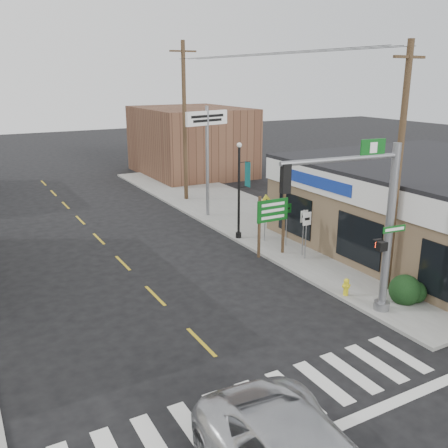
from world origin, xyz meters
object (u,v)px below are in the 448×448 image
utility_pole_near (398,169)px  utility_pole_far (185,121)px  lamp_post (240,183)px  guide_sign (272,217)px  fire_hydrant (346,286)px  dance_center_sign (207,133)px  traffic_signal_pole (375,214)px  bare_tree (410,187)px

utility_pole_near → utility_pole_far: (-0.68, 17.35, 0.46)m
lamp_post → utility_pole_near: bearing=-92.6°
utility_pole_far → lamp_post: bearing=-92.2°
guide_sign → fire_hydrant: (0.00, -5.06, -1.50)m
fire_hydrant → utility_pole_far: utility_pole_far is taller
fire_hydrant → dance_center_sign: bearing=87.3°
guide_sign → dance_center_sign: 8.25m
lamp_post → fire_hydrant: bearing=-105.4°
traffic_signal_pole → utility_pole_far: 18.76m
dance_center_sign → utility_pole_near: utility_pole_near is taller
lamp_post → utility_pole_near: (1.82, -8.32, 1.91)m
fire_hydrant → utility_pole_near: (1.88, -0.26, 4.39)m
fire_hydrant → utility_pole_far: (1.20, 17.09, 4.85)m
fire_hydrant → utility_pole_near: size_ratio=0.07×
traffic_signal_pole → fire_hydrant: (0.43, 1.54, -3.28)m
fire_hydrant → lamp_post: (0.06, 8.06, 2.48)m
traffic_signal_pole → utility_pole_near: utility_pole_near is taller
lamp_post → utility_pole_far: 9.41m
dance_center_sign → utility_pole_near: size_ratio=0.69×
traffic_signal_pole → guide_sign: 6.85m
traffic_signal_pole → guide_sign: traffic_signal_pole is taller
traffic_signal_pole → utility_pole_near: bearing=34.2°
guide_sign → dance_center_sign: dance_center_sign is taller
fire_hydrant → dance_center_sign: dance_center_sign is taller
bare_tree → utility_pole_near: bearing=-151.0°
traffic_signal_pole → dance_center_sign: 14.35m
lamp_post → traffic_signal_pole: bearing=-107.9°
fire_hydrant → bare_tree: bare_tree is taller
traffic_signal_pole → bare_tree: (4.40, 2.44, -0.02)m
dance_center_sign → lamp_post: bearing=-111.4°
lamp_post → utility_pole_near: utility_pole_near is taller
traffic_signal_pole → utility_pole_far: utility_pole_far is taller
bare_tree → utility_pole_far: bearing=99.7°
lamp_post → utility_pole_near: size_ratio=0.53×
traffic_signal_pole → lamp_post: (0.49, 9.59, -0.80)m
dance_center_sign → guide_sign: bearing=-109.2°
fire_hydrant → utility_pole_near: bearing=-7.9°
guide_sign → utility_pole_near: size_ratio=0.31×
fire_hydrant → lamp_post: size_ratio=0.14×
utility_pole_far → bare_tree: bearing=-75.3°
guide_sign → fire_hydrant: bearing=-90.2°
fire_hydrant → utility_pole_far: 17.80m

